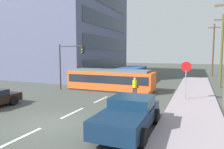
# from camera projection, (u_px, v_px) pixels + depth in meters

# --- Properties ---
(ground_plane) EXTENTS (120.00, 120.00, 0.00)m
(ground_plane) POSITION_uv_depth(u_px,v_px,m) (119.00, 91.00, 19.96)
(ground_plane) COLOR #424741
(sidewalk_curb_right) EXTENTS (3.20, 36.00, 0.14)m
(sidewalk_curb_right) POSITION_uv_depth(u_px,v_px,m) (193.00, 107.00, 13.68)
(sidewalk_curb_right) COLOR gray
(sidewalk_curb_right) RESTS_ON ground
(lane_stripe_0) EXTENTS (0.16, 2.40, 0.01)m
(lane_stripe_0) POSITION_uv_depth(u_px,v_px,m) (21.00, 137.00, 8.93)
(lane_stripe_0) COLOR silver
(lane_stripe_0) RESTS_ON ground
(lane_stripe_1) EXTENTS (0.16, 2.40, 0.01)m
(lane_stripe_1) POSITION_uv_depth(u_px,v_px,m) (73.00, 113.00, 12.60)
(lane_stripe_1) COLOR silver
(lane_stripe_1) RESTS_ON ground
(lane_stripe_2) EXTENTS (0.16, 2.40, 0.01)m
(lane_stripe_2) POSITION_uv_depth(u_px,v_px,m) (101.00, 100.00, 16.28)
(lane_stripe_2) COLOR silver
(lane_stripe_2) RESTS_ON ground
(lane_stripe_3) EXTENTS (0.16, 2.40, 0.01)m
(lane_stripe_3) POSITION_uv_depth(u_px,v_px,m) (136.00, 83.00, 25.63)
(lane_stripe_3) COLOR silver
(lane_stripe_3) RESTS_ON ground
(lane_stripe_4) EXTENTS (0.16, 2.40, 0.01)m
(lane_stripe_4) POSITION_uv_depth(u_px,v_px,m) (147.00, 78.00, 31.14)
(lane_stripe_4) COLOR silver
(lane_stripe_4) RESTS_ON ground
(corner_building) EXTENTS (16.46, 17.64, 16.00)m
(corner_building) POSITION_uv_depth(u_px,v_px,m) (62.00, 27.00, 33.86)
(corner_building) COLOR slate
(corner_building) RESTS_ON ground
(streetcar_tram) EXTENTS (8.46, 2.55, 2.08)m
(streetcar_tram) POSITION_uv_depth(u_px,v_px,m) (111.00, 80.00, 20.34)
(streetcar_tram) COLOR #F25A20
(streetcar_tram) RESTS_ON ground
(city_bus) EXTENTS (2.66, 5.92, 1.95)m
(city_bus) POSITION_uv_depth(u_px,v_px,m) (132.00, 74.00, 25.63)
(city_bus) COLOR #234B95
(city_bus) RESTS_ON ground
(pedestrian_crossing) EXTENTS (0.51, 0.36, 1.67)m
(pedestrian_crossing) POSITION_uv_depth(u_px,v_px,m) (135.00, 86.00, 16.89)
(pedestrian_crossing) COLOR navy
(pedestrian_crossing) RESTS_ON ground
(pickup_truck_parked) EXTENTS (2.33, 5.03, 1.55)m
(pickup_truck_parked) POSITION_uv_depth(u_px,v_px,m) (129.00, 114.00, 9.62)
(pickup_truck_parked) COLOR #102540
(pickup_truck_parked) RESTS_ON ground
(parked_sedan_mid) EXTENTS (2.12, 4.35, 1.19)m
(parked_sedan_mid) POSITION_uv_depth(u_px,v_px,m) (87.00, 78.00, 25.89)
(parked_sedan_mid) COLOR navy
(parked_sedan_mid) RESTS_ON ground
(parked_sedan_far) EXTENTS (2.18, 4.55, 1.19)m
(parked_sedan_far) POSITION_uv_depth(u_px,v_px,m) (113.00, 73.00, 32.04)
(parked_sedan_far) COLOR silver
(parked_sedan_far) RESTS_ON ground
(parked_sedan_furthest) EXTENTS (2.01, 4.41, 1.19)m
(parked_sedan_furthest) POSITION_uv_depth(u_px,v_px,m) (126.00, 70.00, 37.75)
(parked_sedan_furthest) COLOR black
(parked_sedan_furthest) RESTS_ON ground
(stop_sign) EXTENTS (0.76, 0.07, 2.88)m
(stop_sign) POSITION_uv_depth(u_px,v_px,m) (186.00, 73.00, 15.59)
(stop_sign) COLOR gray
(stop_sign) RESTS_ON sidewalk_curb_right
(traffic_light_mast) EXTENTS (2.85, 0.33, 4.54)m
(traffic_light_mast) POSITION_uv_depth(u_px,v_px,m) (70.00, 58.00, 20.23)
(traffic_light_mast) COLOR #333333
(traffic_light_mast) RESTS_ON ground
(utility_pole_mid) EXTENTS (1.80, 0.24, 7.76)m
(utility_pole_mid) POSITION_uv_depth(u_px,v_px,m) (222.00, 49.00, 21.72)
(utility_pole_mid) COLOR #4F4E21
(utility_pole_mid) RESTS_ON ground
(utility_pole_far) EXTENTS (1.80, 0.24, 8.38)m
(utility_pole_far) POSITION_uv_depth(u_px,v_px,m) (213.00, 49.00, 33.38)
(utility_pole_far) COLOR brown
(utility_pole_far) RESTS_ON ground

